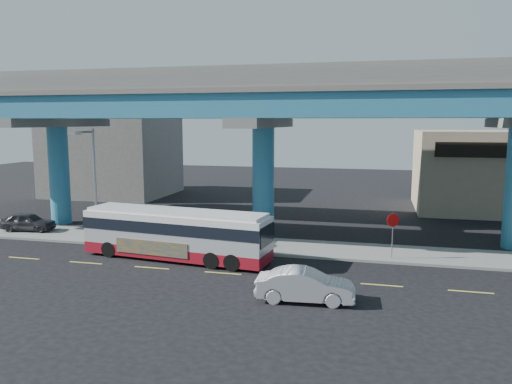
% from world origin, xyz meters
% --- Properties ---
extents(ground, '(120.00, 120.00, 0.00)m').
position_xyz_m(ground, '(0.00, 0.00, 0.00)').
color(ground, black).
rests_on(ground, ground).
extents(sidewalk, '(70.00, 4.00, 0.15)m').
position_xyz_m(sidewalk, '(0.00, 5.50, 0.07)').
color(sidewalk, gray).
rests_on(sidewalk, ground).
extents(lane_markings, '(58.00, 0.12, 0.01)m').
position_xyz_m(lane_markings, '(-0.00, -0.30, 0.01)').
color(lane_markings, '#D8C64C').
rests_on(lane_markings, ground).
extents(viaduct, '(52.00, 12.40, 11.70)m').
position_xyz_m(viaduct, '(-0.00, 9.11, 9.14)').
color(viaduct, teal).
rests_on(viaduct, ground).
extents(building_beige, '(14.00, 10.23, 7.00)m').
position_xyz_m(building_beige, '(18.00, 22.98, 3.51)').
color(building_beige, tan).
rests_on(building_beige, ground).
extents(building_concrete, '(12.00, 10.00, 9.00)m').
position_xyz_m(building_concrete, '(-20.00, 24.00, 4.50)').
color(building_concrete, gray).
rests_on(building_concrete, ground).
extents(transit_bus, '(11.24, 3.68, 2.83)m').
position_xyz_m(transit_bus, '(-3.40, 1.70, 1.55)').
color(transit_bus, maroon).
rests_on(transit_bus, ground).
extents(sedan, '(2.10, 4.51, 1.42)m').
position_xyz_m(sedan, '(4.72, -3.30, 0.71)').
color(sedan, '#B6B6BB').
rests_on(sedan, ground).
extents(parked_car, '(2.50, 4.15, 1.28)m').
position_xyz_m(parked_car, '(-16.25, 5.52, 0.79)').
color(parked_car, '#313036').
rests_on(parked_car, sidewalk).
extents(street_lamp, '(0.50, 2.38, 7.21)m').
position_xyz_m(street_lamp, '(-9.86, 3.46, 4.87)').
color(street_lamp, gray).
rests_on(street_lamp, sidewalk).
extents(stop_sign, '(0.70, 0.38, 2.58)m').
position_xyz_m(stop_sign, '(8.55, 4.18, 2.01)').
color(stop_sign, gray).
rests_on(stop_sign, sidewalk).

